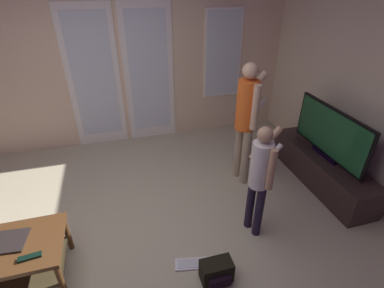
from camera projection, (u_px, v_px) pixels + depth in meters
ground_plane at (124, 248)px, 2.88m from camera, size 5.78×4.63×0.02m
wall_back_with_doors at (105, 56)px, 4.10m from camera, size 5.78×0.09×2.80m
tv_stand at (321, 169)px, 3.69m from camera, size 0.43×1.60×0.40m
flat_screen_tv at (330, 133)px, 3.43m from camera, size 0.08×1.20×0.63m
person_adult at (247, 115)px, 3.39m from camera, size 0.50×0.47×1.54m
person_child at (260, 173)px, 2.71m from camera, size 0.46×0.42×1.22m
backpack at (217, 272)px, 2.52m from camera, size 0.28×0.20×0.21m
loose_keyboard at (199, 263)px, 2.70m from camera, size 0.46×0.21×0.02m
laptop_closed at (4, 242)px, 2.36m from camera, size 0.37×0.29×0.02m
dvd_remote_slim at (30, 257)px, 2.23m from camera, size 0.17×0.07×0.02m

